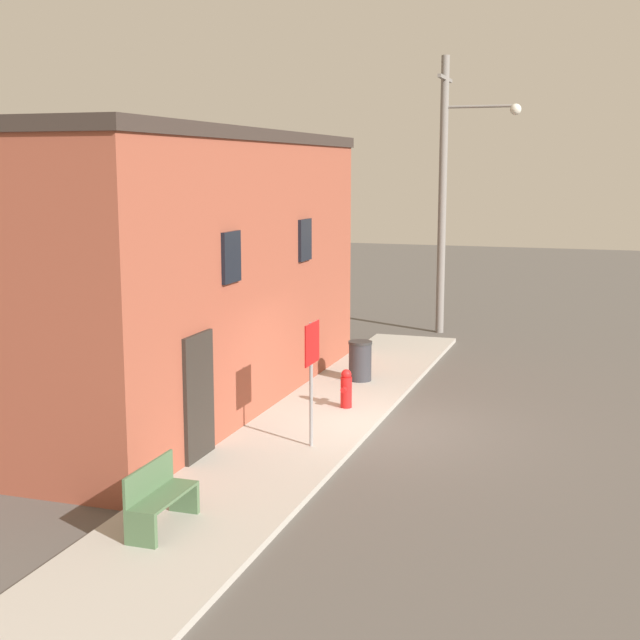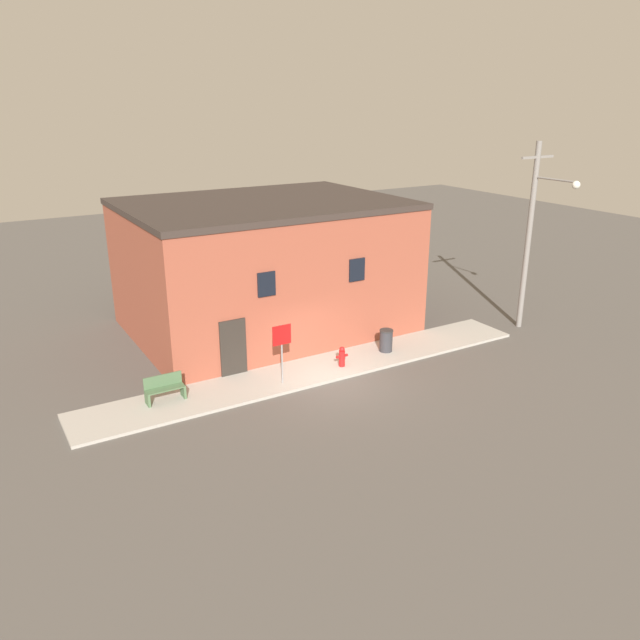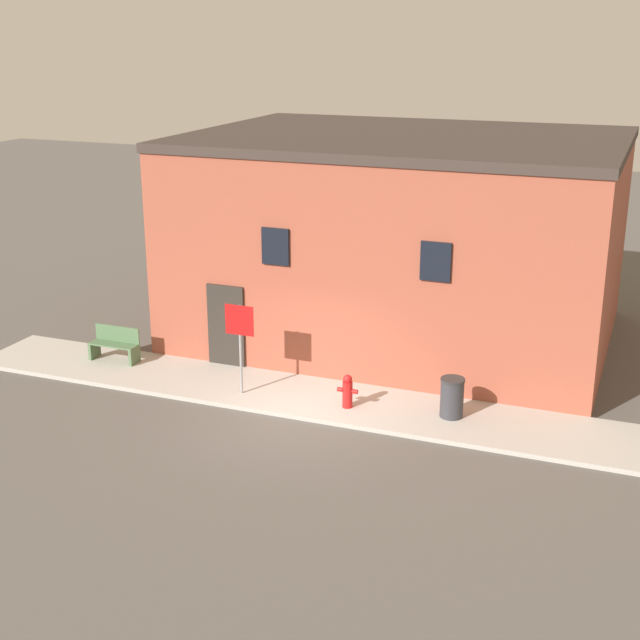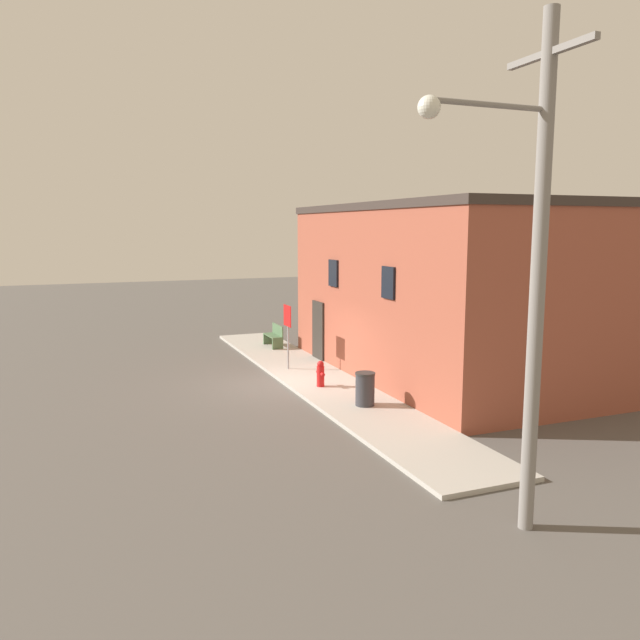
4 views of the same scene
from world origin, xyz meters
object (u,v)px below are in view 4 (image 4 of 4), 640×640
object	(u,v)px
stop_sign	(288,324)
trash_bin	(365,389)
utility_pole	(531,261)
bench	(274,336)
fire_hydrant	(321,374)

from	to	relation	value
stop_sign	trash_bin	xyz separation A→B (m)	(4.90, 0.51, -1.08)
stop_sign	trash_bin	bearing A→B (deg)	5.98
utility_pole	bench	bearing A→B (deg)	176.67
fire_hydrant	utility_pole	size ratio (longest dim) A/B	0.10
trash_bin	utility_pole	world-z (taller)	utility_pole
fire_hydrant	utility_pole	bearing A→B (deg)	-1.75
fire_hydrant	stop_sign	world-z (taller)	stop_sign
bench	trash_bin	world-z (taller)	trash_bin
fire_hydrant	trash_bin	distance (m)	2.34
bench	stop_sign	bearing A→B (deg)	-11.20
stop_sign	utility_pole	xyz separation A→B (m)	(11.91, -0.13, 2.71)
bench	utility_pole	bearing A→B (deg)	-3.33
fire_hydrant	stop_sign	distance (m)	2.83
bench	utility_pole	size ratio (longest dim) A/B	0.16
stop_sign	bench	xyz separation A→B (m)	(-4.00, 0.79, -1.11)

